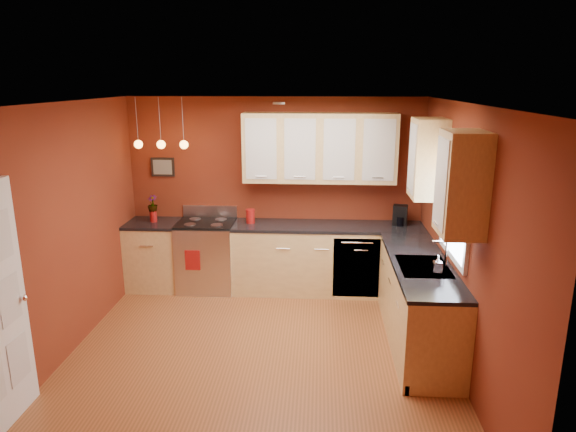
# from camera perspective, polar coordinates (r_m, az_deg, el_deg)

# --- Properties ---
(floor) EXTENTS (4.20, 4.20, 0.00)m
(floor) POSITION_cam_1_polar(r_m,az_deg,el_deg) (5.58, -3.27, -15.35)
(floor) COLOR #98522C
(floor) RESTS_ON ground
(ceiling) EXTENTS (4.00, 4.20, 0.02)m
(ceiling) POSITION_cam_1_polar(r_m,az_deg,el_deg) (4.83, -3.73, 12.37)
(ceiling) COLOR white
(ceiling) RESTS_ON wall_back
(wall_back) EXTENTS (4.00, 0.02, 2.60)m
(wall_back) POSITION_cam_1_polar(r_m,az_deg,el_deg) (7.08, -1.42, 2.57)
(wall_back) COLOR maroon
(wall_back) RESTS_ON floor
(wall_front) EXTENTS (4.00, 0.02, 2.60)m
(wall_front) POSITION_cam_1_polar(r_m,az_deg,el_deg) (3.14, -8.28, -14.00)
(wall_front) COLOR maroon
(wall_front) RESTS_ON floor
(wall_left) EXTENTS (0.02, 4.20, 2.60)m
(wall_left) POSITION_cam_1_polar(r_m,az_deg,el_deg) (5.66, -24.04, -1.92)
(wall_left) COLOR maroon
(wall_left) RESTS_ON floor
(wall_right) EXTENTS (0.02, 4.20, 2.60)m
(wall_right) POSITION_cam_1_polar(r_m,az_deg,el_deg) (5.21, 18.94, -2.79)
(wall_right) COLOR maroon
(wall_right) RESTS_ON floor
(base_cabinets_back_left) EXTENTS (0.70, 0.60, 0.90)m
(base_cabinets_back_left) POSITION_cam_1_polar(r_m,az_deg,el_deg) (7.35, -14.54, -4.33)
(base_cabinets_back_left) COLOR #E9C67D
(base_cabinets_back_left) RESTS_ON floor
(base_cabinets_back_right) EXTENTS (2.54, 0.60, 0.90)m
(base_cabinets_back_right) POSITION_cam_1_polar(r_m,az_deg,el_deg) (7.00, 4.39, -4.86)
(base_cabinets_back_right) COLOR #E9C67D
(base_cabinets_back_right) RESTS_ON floor
(base_cabinets_right) EXTENTS (0.60, 2.10, 0.90)m
(base_cabinets_right) POSITION_cam_1_polar(r_m,az_deg,el_deg) (5.85, 14.23, -9.40)
(base_cabinets_right) COLOR #E9C67D
(base_cabinets_right) RESTS_ON floor
(counter_back_left) EXTENTS (0.70, 0.62, 0.04)m
(counter_back_left) POSITION_cam_1_polar(r_m,az_deg,el_deg) (7.21, -14.79, -0.80)
(counter_back_left) COLOR black
(counter_back_left) RESTS_ON base_cabinets_back_left
(counter_back_right) EXTENTS (2.54, 0.62, 0.04)m
(counter_back_right) POSITION_cam_1_polar(r_m,az_deg,el_deg) (6.85, 4.47, -1.16)
(counter_back_right) COLOR black
(counter_back_right) RESTS_ON base_cabinets_back_right
(counter_right) EXTENTS (0.62, 2.10, 0.04)m
(counter_right) POSITION_cam_1_polar(r_m,az_deg,el_deg) (5.67, 14.53, -5.06)
(counter_right) COLOR black
(counter_right) RESTS_ON base_cabinets_right
(gas_range) EXTENTS (0.76, 0.64, 1.11)m
(gas_range) POSITION_cam_1_polar(r_m,az_deg,el_deg) (7.15, -8.97, -4.30)
(gas_range) COLOR silver
(gas_range) RESTS_ON floor
(dishwasher_front) EXTENTS (0.60, 0.02, 0.80)m
(dishwasher_front) POSITION_cam_1_polar(r_m,az_deg,el_deg) (6.74, 7.58, -5.73)
(dishwasher_front) COLOR silver
(dishwasher_front) RESTS_ON base_cabinets_back_right
(sink) EXTENTS (0.50, 0.70, 0.33)m
(sink) POSITION_cam_1_polar(r_m,az_deg,el_deg) (5.54, 14.83, -5.64)
(sink) COLOR gray
(sink) RESTS_ON counter_right
(window) EXTENTS (0.06, 1.02, 1.22)m
(window) POSITION_cam_1_polar(r_m,az_deg,el_deg) (5.38, 18.22, 2.12)
(window) COLOR white
(window) RESTS_ON wall_right
(upper_cabinets_back) EXTENTS (2.00, 0.35, 0.90)m
(upper_cabinets_back) POSITION_cam_1_polar(r_m,az_deg,el_deg) (6.77, 3.52, 7.56)
(upper_cabinets_back) COLOR #E9C67D
(upper_cabinets_back) RESTS_ON wall_back
(upper_cabinets_right) EXTENTS (0.35, 1.95, 0.90)m
(upper_cabinets_right) POSITION_cam_1_polar(r_m,az_deg,el_deg) (5.32, 16.82, 4.96)
(upper_cabinets_right) COLOR #E9C67D
(upper_cabinets_right) RESTS_ON wall_right
(wall_picture) EXTENTS (0.32, 0.03, 0.26)m
(wall_picture) POSITION_cam_1_polar(r_m,az_deg,el_deg) (7.29, -13.74, 5.31)
(wall_picture) COLOR black
(wall_picture) RESTS_ON wall_back
(pendant_lights) EXTENTS (0.71, 0.11, 0.66)m
(pendant_lights) POSITION_cam_1_polar(r_m,az_deg,el_deg) (6.90, -13.92, 7.79)
(pendant_lights) COLOR gray
(pendant_lights) RESTS_ON ceiling
(red_canister) EXTENTS (0.12, 0.12, 0.19)m
(red_canister) POSITION_cam_1_polar(r_m,az_deg,el_deg) (6.92, -4.20, -0.01)
(red_canister) COLOR maroon
(red_canister) RESTS_ON counter_back_right
(red_vase) EXTENTS (0.10, 0.10, 0.15)m
(red_vase) POSITION_cam_1_polar(r_m,az_deg,el_deg) (7.20, -14.74, -0.03)
(red_vase) COLOR maroon
(red_vase) RESTS_ON counter_back_left
(flowers) EXTENTS (0.15, 0.15, 0.23)m
(flowers) POSITION_cam_1_polar(r_m,az_deg,el_deg) (7.16, -14.83, 1.32)
(flowers) COLOR maroon
(flowers) RESTS_ON red_vase
(coffee_maker) EXTENTS (0.21, 0.21, 0.27)m
(coffee_maker) POSITION_cam_1_polar(r_m,az_deg,el_deg) (6.96, 12.35, 0.00)
(coffee_maker) COLOR black
(coffee_maker) RESTS_ON counter_back_right
(soap_pump) EXTENTS (0.09, 0.09, 0.20)m
(soap_pump) POSITION_cam_1_polar(r_m,az_deg,el_deg) (5.31, 16.29, -5.24)
(soap_pump) COLOR white
(soap_pump) RESTS_ON counter_right
(dish_towel) EXTENTS (0.20, 0.01, 0.27)m
(dish_towel) POSITION_cam_1_polar(r_m,az_deg,el_deg) (6.86, -10.56, -4.86)
(dish_towel) COLOR maroon
(dish_towel) RESTS_ON gas_range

